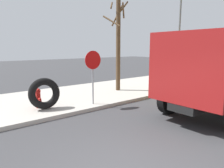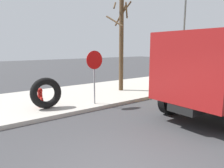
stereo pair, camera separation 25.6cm
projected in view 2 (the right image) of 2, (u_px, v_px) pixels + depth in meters
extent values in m
cube|color=#ADA89E|center=(25.00, 104.00, 9.25)|extent=(36.00, 5.00, 0.15)
cylinder|color=red|center=(40.00, 99.00, 8.46)|extent=(0.18, 0.18, 0.63)
sphere|color=red|center=(40.00, 91.00, 8.40)|extent=(0.21, 0.21, 0.21)
cylinder|color=red|center=(42.00, 98.00, 8.32)|extent=(0.08, 0.15, 0.08)
cylinder|color=red|center=(39.00, 97.00, 8.57)|extent=(0.08, 0.15, 0.08)
cylinder|color=red|center=(42.00, 100.00, 8.33)|extent=(0.10, 0.15, 0.10)
torus|color=black|center=(46.00, 93.00, 8.24)|extent=(1.25, 0.52, 1.23)
cylinder|color=gray|center=(94.00, 78.00, 8.83)|extent=(0.06, 0.06, 2.24)
cylinder|color=red|center=(95.00, 60.00, 8.67)|extent=(0.76, 0.02, 0.76)
cube|color=maroon|center=(200.00, 67.00, 6.70)|extent=(2.00, 2.50, 2.20)
cylinder|color=black|center=(170.00, 100.00, 8.03)|extent=(1.10, 0.30, 1.10)
cylinder|color=#4C3823|center=(121.00, 42.00, 11.44)|extent=(0.24, 0.24, 5.36)
cylinder|color=#4C3823|center=(127.00, 10.00, 11.10)|extent=(0.50, 0.46, 0.76)
cylinder|color=#4C3823|center=(115.00, 5.00, 11.15)|extent=(0.59, 0.61, 0.48)
cylinder|color=#4C3823|center=(114.00, 21.00, 10.86)|extent=(0.28, 1.16, 0.65)
cylinder|color=#4C3823|center=(125.00, 9.00, 11.42)|extent=(0.30, 0.77, 0.78)
cylinder|color=#4C3823|center=(120.00, 16.00, 11.47)|extent=(0.61, 0.37, 1.12)
cylinder|color=#595B5E|center=(183.00, 38.00, 13.13)|extent=(0.12, 0.12, 5.89)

